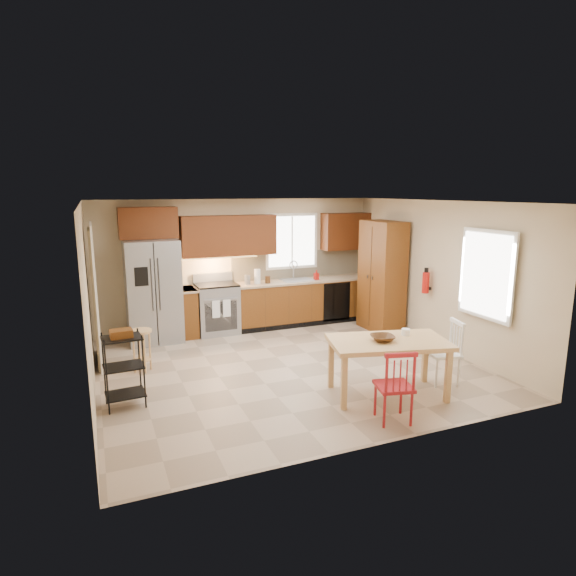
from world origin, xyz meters
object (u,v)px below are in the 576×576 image
at_px(refrigerator, 153,291).
at_px(table_jar, 406,334).
at_px(table_bowl, 382,341).
at_px(bar_stool, 142,351).
at_px(chair_white, 443,352).
at_px(utility_cart, 124,370).
at_px(dining_table, 387,368).
at_px(chair_red, 394,385).
at_px(pantry, 382,276).
at_px(range_stove, 217,309).
at_px(fire_extinguisher, 426,283).
at_px(soap_bottle, 316,275).

relative_size(refrigerator, table_jar, 14.49).
xyz_separation_m(table_bowl, bar_stool, (-2.81, 2.10, -0.43)).
relative_size(chair_white, utility_cart, 0.94).
height_order(dining_table, chair_red, chair_red).
xyz_separation_m(pantry, bar_stool, (-4.50, -0.53, -0.73)).
bearing_deg(range_stove, chair_white, -56.81).
bearing_deg(chair_red, dining_table, 75.64).
bearing_deg(table_jar, fire_extinguisher, 45.38).
distance_m(chair_red, utility_cart, 3.29).
height_order(fire_extinguisher, table_jar, fire_extinguisher).
bearing_deg(fire_extinguisher, dining_table, -138.68).
xyz_separation_m(pantry, chair_white, (-0.65, -2.58, -0.60)).
height_order(refrigerator, dining_table, refrigerator).
distance_m(dining_table, chair_white, 0.95).
bearing_deg(soap_bottle, chair_red, -103.42).
relative_size(refrigerator, table_bowl, 5.93).
relative_size(range_stove, soap_bottle, 4.82).
bearing_deg(dining_table, table_jar, 29.88).
relative_size(pantry, chair_white, 2.36).
distance_m(range_stove, dining_table, 3.87).
bearing_deg(table_bowl, soap_bottle, 78.13).
height_order(refrigerator, table_bowl, refrigerator).
relative_size(range_stove, pantry, 0.44).
xyz_separation_m(pantry, dining_table, (-1.60, -2.63, -0.68)).
distance_m(bar_stool, utility_cart, 1.21).
xyz_separation_m(refrigerator, chair_white, (3.48, -3.51, -0.46)).
relative_size(fire_extinguisher, chair_red, 0.40).
relative_size(pantry, table_bowl, 6.84).
relative_size(chair_red, utility_cart, 0.94).
bearing_deg(soap_bottle, refrigerator, 179.55).
xyz_separation_m(table_bowl, table_jar, (0.43, 0.09, 0.03)).
relative_size(table_bowl, table_jar, 2.44).
bearing_deg(fire_extinguisher, table_jar, -134.62).
xyz_separation_m(chair_red, utility_cart, (-2.88, 1.60, 0.03)).
bearing_deg(range_stove, dining_table, -69.07).
distance_m(chair_white, table_jar, 0.70).
relative_size(chair_white, bar_stool, 1.39).
height_order(chair_red, table_jar, chair_red).
bearing_deg(refrigerator, dining_table, -54.54).
bearing_deg(utility_cart, bar_stool, 70.65).
bearing_deg(table_bowl, table_jar, 12.53).
xyz_separation_m(refrigerator, fire_extinguisher, (4.33, -1.98, 0.19)).
relative_size(pantry, chair_red, 2.36).
distance_m(chair_red, chair_white, 1.48).
bearing_deg(chair_red, range_stove, 117.55).
bearing_deg(table_bowl, chair_white, 2.74).
height_order(refrigerator, table_jar, refrigerator).
distance_m(refrigerator, utility_cart, 2.73).
distance_m(dining_table, utility_cart, 3.37).
bearing_deg(table_jar, range_stove, 115.96).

